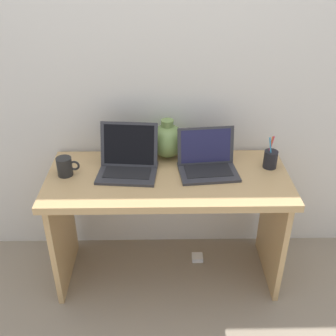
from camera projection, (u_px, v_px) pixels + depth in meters
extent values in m
plane|color=gray|center=(168.00, 272.00, 2.56)|extent=(6.00, 6.00, 0.00)
cube|color=silver|center=(167.00, 69.00, 2.23)|extent=(4.40, 0.04, 2.40)
cube|color=tan|center=(168.00, 179.00, 2.21)|extent=(1.32, 0.57, 0.04)
cube|color=tan|center=(63.00, 231.00, 2.38)|extent=(0.03, 0.49, 0.67)
cube|color=tan|center=(273.00, 229.00, 2.40)|extent=(0.03, 0.49, 0.67)
cube|color=#333338|center=(128.00, 173.00, 2.21)|extent=(0.34, 0.28, 0.01)
cube|color=black|center=(128.00, 171.00, 2.21)|extent=(0.26, 0.17, 0.00)
cube|color=#333338|center=(129.00, 145.00, 2.23)|extent=(0.32, 0.11, 0.24)
cube|color=black|center=(129.00, 145.00, 2.23)|extent=(0.28, 0.10, 0.21)
cube|color=#333338|center=(208.00, 172.00, 2.22)|extent=(0.34, 0.26, 0.01)
cube|color=black|center=(208.00, 171.00, 2.22)|extent=(0.26, 0.16, 0.00)
cube|color=#333338|center=(206.00, 146.00, 2.24)|extent=(0.32, 0.08, 0.21)
cube|color=#23234C|center=(206.00, 146.00, 2.24)|extent=(0.28, 0.07, 0.19)
ellipsoid|color=#75934C|center=(167.00, 141.00, 2.34)|extent=(0.20, 0.20, 0.20)
cylinder|color=#75934C|center=(167.00, 123.00, 2.29)|extent=(0.07, 0.07, 0.04)
cylinder|color=black|center=(65.00, 167.00, 2.18)|extent=(0.08, 0.08, 0.10)
torus|color=black|center=(74.00, 166.00, 2.18)|extent=(0.06, 0.01, 0.06)
cylinder|color=black|center=(270.00, 159.00, 2.25)|extent=(0.08, 0.08, 0.10)
cylinder|color=#D83359|center=(270.00, 149.00, 2.24)|extent=(0.04, 0.02, 0.15)
cylinder|color=#D83359|center=(270.00, 150.00, 2.24)|extent=(0.03, 0.02, 0.14)
cylinder|color=#338CBF|center=(271.00, 151.00, 2.21)|extent=(0.03, 0.02, 0.16)
cylinder|color=orange|center=(270.00, 149.00, 2.24)|extent=(0.02, 0.01, 0.15)
cube|color=white|center=(197.00, 257.00, 2.65)|extent=(0.07, 0.07, 0.03)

